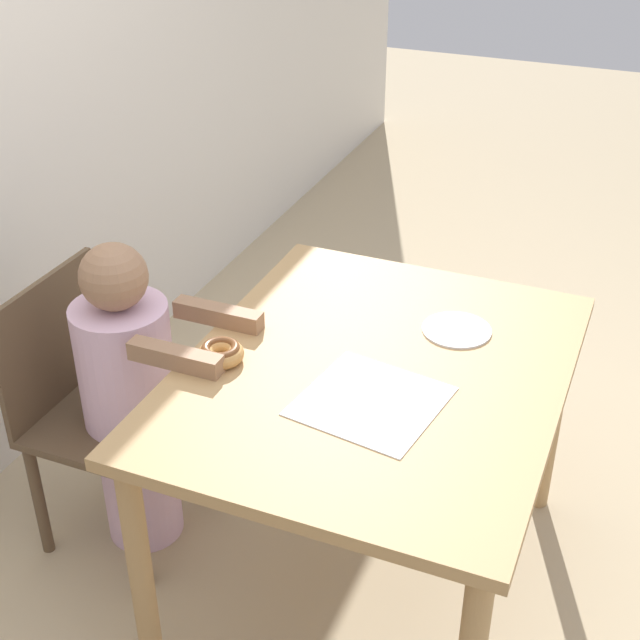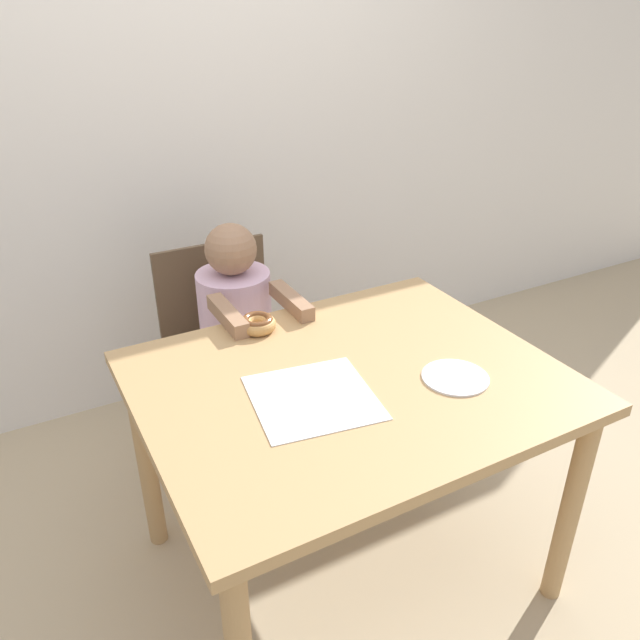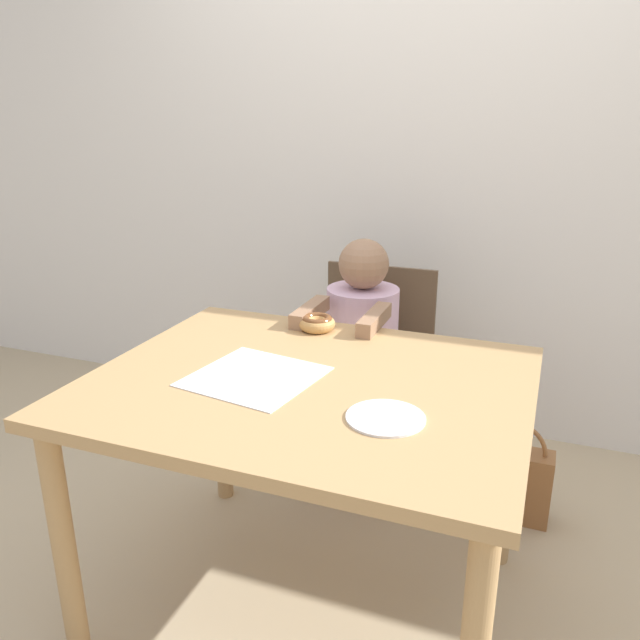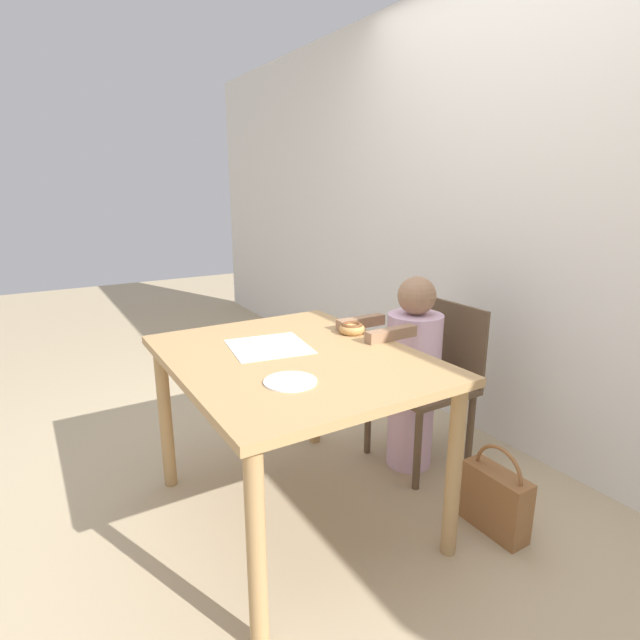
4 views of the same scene
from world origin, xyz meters
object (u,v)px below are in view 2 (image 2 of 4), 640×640
Objects in this scene: child_figure at (238,348)px; donut at (257,323)px; chair at (228,345)px; handbag at (370,387)px.

child_figure is 0.44m from donut.
donut is at bearing -96.41° from chair.
chair is 0.68m from handbag.
chair is 6.99× the size of donut.
chair is 0.84× the size of child_figure.
chair is at bearing 83.59° from donut.
child_figure is at bearing 81.28° from donut.
handbag is (0.64, 0.30, -0.63)m from donut.
donut is 0.31× the size of handbag.
donut is (-0.05, -0.33, 0.28)m from child_figure.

